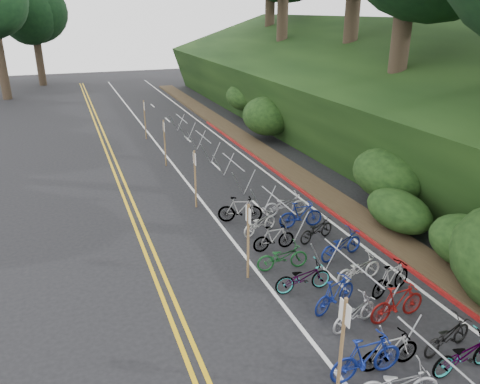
# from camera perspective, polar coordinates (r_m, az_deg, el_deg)

# --- Properties ---
(road_markings) EXTENTS (7.47, 80.00, 0.01)m
(road_markings) POSITION_cam_1_polar(r_m,az_deg,el_deg) (19.23, -4.54, -2.79)
(road_markings) COLOR gold
(road_markings) RESTS_ON ground
(red_curb) EXTENTS (0.25, 28.00, 0.10)m
(red_curb) POSITION_cam_1_polar(r_m,az_deg,el_deg) (22.60, 6.49, 1.04)
(red_curb) COLOR maroon
(red_curb) RESTS_ON ground
(embankment) EXTENTS (14.30, 48.14, 9.11)m
(embankment) POSITION_cam_1_polar(r_m,az_deg,el_deg) (31.41, 12.87, 11.18)
(embankment) COLOR black
(embankment) RESTS_ON ground
(bike_rack_front) EXTENTS (1.19, 3.12, 1.26)m
(bike_rack_front) POSITION_cam_1_polar(r_m,az_deg,el_deg) (11.06, 23.79, -19.67)
(bike_rack_front) COLOR #989BA1
(bike_rack_front) RESTS_ON ground
(bike_racks_rest) EXTENTS (1.14, 23.00, 1.17)m
(bike_racks_rest) POSITION_cam_1_polar(r_m,az_deg,el_deg) (22.17, -0.84, 2.98)
(bike_racks_rest) COLOR #989BA1
(bike_racks_rest) RESTS_ON ground
(signpost_near) EXTENTS (0.08, 0.40, 2.47)m
(signpost_near) POSITION_cam_1_polar(r_m,az_deg,el_deg) (10.44, 12.34, -17.33)
(signpost_near) COLOR brown
(signpost_near) RESTS_ON ground
(signposts_rest) EXTENTS (0.08, 18.40, 2.50)m
(signposts_rest) POSITION_cam_1_polar(r_m,az_deg,el_deg) (22.27, -7.57, 4.43)
(signposts_rest) COLOR brown
(signposts_rest) RESTS_ON ground
(bike_front) EXTENTS (0.54, 1.86, 1.11)m
(bike_front) POSITION_cam_1_polar(r_m,az_deg,el_deg) (11.52, 15.17, -18.87)
(bike_front) COLOR navy
(bike_front) RESTS_ON ground
(bike_valet) EXTENTS (3.42, 13.82, 1.08)m
(bike_valet) POSITION_cam_1_polar(r_m,az_deg,el_deg) (14.02, 13.79, -11.11)
(bike_valet) COLOR black
(bike_valet) RESTS_ON ground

